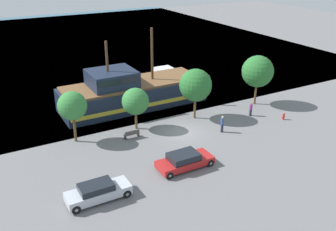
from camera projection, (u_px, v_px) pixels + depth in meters
ground_plane at (184, 132)px, 37.77m from camera, size 160.00×160.00×0.00m
water_surface at (67, 45)px, 72.99m from camera, size 80.00×80.00×0.00m
pirate_ship at (132, 92)px, 43.55m from camera, size 18.19×5.73×8.87m
moored_boat_dockside at (166, 75)px, 53.04m from camera, size 5.83×2.45×1.75m
parked_car_curb_front at (98, 192)px, 27.21m from camera, size 4.72×1.78×1.38m
parked_car_curb_mid at (185, 160)px, 31.31m from camera, size 4.83×2.02×1.36m
fire_hydrant at (284, 116)px, 40.39m from camera, size 0.42×0.25×0.76m
bench_promenade_east at (132, 134)px, 36.37m from camera, size 1.50×0.45×0.85m
pedestrian_walking_near at (222, 124)px, 37.40m from camera, size 0.32×0.32×1.76m
pedestrian_walking_far at (251, 109)px, 41.19m from camera, size 0.32×0.32×1.53m
tree_row_east at (72, 106)px, 34.48m from camera, size 2.73×2.73×5.03m
tree_row_mideast at (135, 101)px, 37.34m from camera, size 2.73×2.73×4.35m
tree_row_midwest at (196, 85)px, 39.43m from camera, size 3.47×3.47×5.52m
tree_row_west at (258, 71)px, 43.10m from camera, size 3.66×3.66×5.86m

